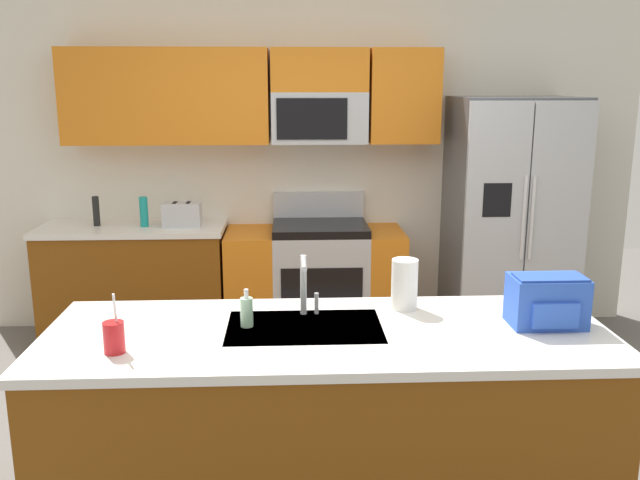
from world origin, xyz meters
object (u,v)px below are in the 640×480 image
Objects in this scene: sink_faucet at (305,281)px; toaster at (182,214)px; pepper_mill at (96,211)px; paper_towel_roll at (404,284)px; range_oven at (315,281)px; backpack at (547,300)px; drink_cup_red at (114,337)px; refrigerator at (510,220)px; soap_dispenser at (247,312)px; bottle_teal at (144,212)px.

toaster is at bearing 113.05° from sink_faucet.
paper_towel_roll reaches higher than pepper_mill.
range_oven is 1.14m from toaster.
toaster is 0.87× the size of backpack.
backpack is at bearing 7.10° from drink_cup_red.
refrigerator is 2.25m from paper_towel_roll.
toaster is 1.26× the size of pepper_mill.
paper_towel_roll is at bearing -80.28° from range_oven.
soap_dispenser is (-0.26, -0.12, -0.10)m from sink_faucet.
refrigerator is 3.13m from pepper_mill.
drink_cup_red is (-0.77, -0.40, -0.10)m from sink_faucet.
pepper_mill is at bearing 106.74° from drink_cup_red.
refrigerator is at bearing 59.52° from paper_towel_roll.
bottle_teal is 2.35m from soap_dispenser.
pepper_mill and bottle_teal have the same top height.
soap_dispenser is at bearing -99.87° from range_oven.
toaster is at bearing -1.27° from bottle_teal.
backpack is (2.21, -2.22, 0.01)m from bottle_teal.
backpack reaches higher than range_oven.
bottle_teal is 2.55m from paper_towel_roll.
bottle_teal reaches higher than toaster.
paper_towel_roll is (1.62, -1.97, 0.01)m from bottle_teal.
range_oven is 2.19m from sink_faucet.
range_oven is at bearing 177.23° from refrigerator.
paper_towel_roll is at bearing 15.93° from soap_dispenser.
soap_dispenser is 0.76m from paper_towel_roll.
toaster is 2.94m from backpack.
refrigerator is 2.27m from backpack.
paper_towel_roll is at bearing -45.32° from pepper_mill.
range_oven is 5.67× the size of paper_towel_roll.
paper_towel_roll is at bearing -55.61° from toaster.
pepper_mill is at bearing -179.91° from range_oven.
refrigerator is 10.88× the size of soap_dispenser.
sink_faucet is 0.88× the size of backpack.
pepper_mill is at bearing 138.65° from backpack.
drink_cup_red reaches higher than soap_dispenser.
bottle_teal is at bearing 178.73° from toaster.
range_oven is at bearing 80.13° from soap_dispenser.
pepper_mill is at bearing 125.90° from sink_faucet.
range_oven is at bearing 86.52° from sink_faucet.
drink_cup_red is at bearing -134.46° from refrigerator.
bottle_teal is 0.79× the size of sink_faucet.
paper_towel_roll is (0.47, 0.08, -0.05)m from sink_faucet.
sink_faucet reaches higher than bottle_teal.
range_oven is 2.12m from paper_towel_roll.
pepper_mill is at bearing 178.73° from refrigerator.
range_oven is 2.31m from soap_dispenser.
refrigerator is 6.61× the size of toaster.
bottle_teal is at bearing -6.87° from pepper_mill.
drink_cup_red is at bearing -73.26° from pepper_mill.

